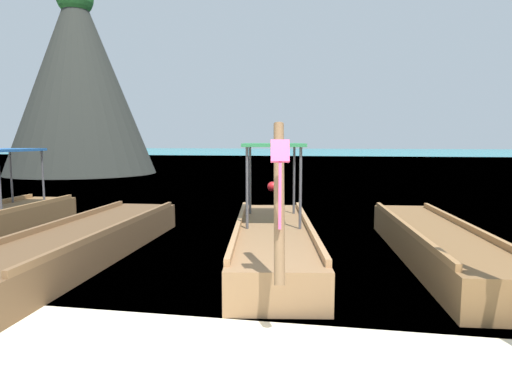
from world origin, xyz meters
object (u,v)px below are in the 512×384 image
at_px(mooring_buoy_near, 272,187).
at_px(karst_rock, 76,81).
at_px(longtail_boat_green_ribbon, 84,243).
at_px(longtail_boat_turquoise_ribbon, 436,244).
at_px(longtail_boat_pink_ribbon, 273,239).

bearing_deg(mooring_buoy_near, karst_rock, 149.37).
bearing_deg(longtail_boat_green_ribbon, longtail_boat_turquoise_ribbon, 8.46).
bearing_deg(karst_rock, longtail_boat_pink_ribbon, -50.41).
bearing_deg(longtail_boat_turquoise_ribbon, karst_rock, 134.87).
xyz_separation_m(longtail_boat_turquoise_ribbon, karst_rock, (-18.30, 18.39, 5.65)).
height_order(longtail_boat_pink_ribbon, mooring_buoy_near, longtail_boat_pink_ribbon).
relative_size(longtail_boat_green_ribbon, longtail_boat_turquoise_ribbon, 1.04).
bearing_deg(longtail_boat_pink_ribbon, mooring_buoy_near, 97.98).
distance_m(longtail_boat_pink_ribbon, mooring_buoy_near, 10.49).
relative_size(longtail_boat_green_ribbon, longtail_boat_pink_ribbon, 1.11).
bearing_deg(karst_rock, longtail_boat_turquoise_ribbon, -45.13).
bearing_deg(longtail_boat_turquoise_ribbon, mooring_buoy_near, 113.17).
xyz_separation_m(longtail_boat_turquoise_ribbon, mooring_buoy_near, (-4.33, 10.11, -0.09)).
bearing_deg(mooring_buoy_near, longtail_boat_green_ribbon, -99.77).
distance_m(longtail_boat_turquoise_ribbon, karst_rock, 26.55).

